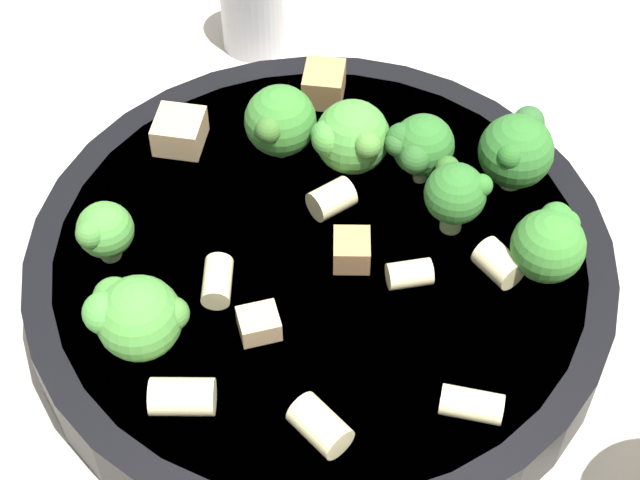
% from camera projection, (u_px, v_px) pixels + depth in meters
% --- Properties ---
extents(ground_plane, '(2.00, 2.00, 0.00)m').
position_uv_depth(ground_plane, '(320.00, 294.00, 0.57)').
color(ground_plane, '#BCB29E').
extents(pasta_bowl, '(0.30, 0.30, 0.04)m').
position_uv_depth(pasta_bowl, '(320.00, 270.00, 0.55)').
color(pasta_bowl, black).
rests_on(pasta_bowl, ground_plane).
extents(broccoli_floret_0, '(0.03, 0.04, 0.04)m').
position_uv_depth(broccoli_floret_0, '(419.00, 146.00, 0.55)').
color(broccoli_floret_0, '#9EC175').
rests_on(broccoli_floret_0, pasta_bowl).
extents(broccoli_floret_1, '(0.04, 0.04, 0.04)m').
position_uv_depth(broccoli_floret_1, '(520.00, 150.00, 0.55)').
color(broccoli_floret_1, '#9EC175').
rests_on(broccoli_floret_1, pasta_bowl).
extents(broccoli_floret_2, '(0.04, 0.04, 0.04)m').
position_uv_depth(broccoli_floret_2, '(279.00, 122.00, 0.56)').
color(broccoli_floret_2, '#84AD60').
rests_on(broccoli_floret_2, pasta_bowl).
extents(broccoli_floret_3, '(0.04, 0.04, 0.04)m').
position_uv_depth(broccoli_floret_3, '(550.00, 242.00, 0.52)').
color(broccoli_floret_3, '#93B766').
rests_on(broccoli_floret_3, pasta_bowl).
extents(broccoli_floret_4, '(0.04, 0.05, 0.05)m').
position_uv_depth(broccoli_floret_4, '(135.00, 316.00, 0.48)').
color(broccoli_floret_4, '#93B766').
rests_on(broccoli_floret_4, pasta_bowl).
extents(broccoli_floret_5, '(0.04, 0.04, 0.04)m').
position_uv_depth(broccoli_floret_5, '(350.00, 138.00, 0.56)').
color(broccoli_floret_5, '#9EC175').
rests_on(broccoli_floret_5, pasta_bowl).
extents(broccoli_floret_6, '(0.03, 0.03, 0.03)m').
position_uv_depth(broccoli_floret_6, '(105.00, 231.00, 0.52)').
color(broccoli_floret_6, '#84AD60').
rests_on(broccoli_floret_6, pasta_bowl).
extents(broccoli_floret_7, '(0.03, 0.03, 0.04)m').
position_uv_depth(broccoli_floret_7, '(456.00, 193.00, 0.53)').
color(broccoli_floret_7, '#9EC175').
rests_on(broccoli_floret_7, pasta_bowl).
extents(rigatoni_0, '(0.02, 0.02, 0.01)m').
position_uv_depth(rigatoni_0, '(410.00, 274.00, 0.52)').
color(rigatoni_0, beige).
rests_on(rigatoni_0, pasta_bowl).
extents(rigatoni_1, '(0.02, 0.02, 0.02)m').
position_uv_depth(rigatoni_1, '(499.00, 263.00, 0.52)').
color(rigatoni_1, beige).
rests_on(rigatoni_1, pasta_bowl).
extents(rigatoni_2, '(0.03, 0.02, 0.02)m').
position_uv_depth(rigatoni_2, '(320.00, 426.00, 0.47)').
color(rigatoni_2, beige).
rests_on(rigatoni_2, pasta_bowl).
extents(rigatoni_3, '(0.02, 0.02, 0.02)m').
position_uv_depth(rigatoni_3, '(332.00, 199.00, 0.55)').
color(rigatoni_3, beige).
rests_on(rigatoni_3, pasta_bowl).
extents(rigatoni_4, '(0.03, 0.03, 0.01)m').
position_uv_depth(rigatoni_4, '(472.00, 404.00, 0.48)').
color(rigatoni_4, beige).
rests_on(rigatoni_4, pasta_bowl).
extents(rigatoni_5, '(0.03, 0.02, 0.01)m').
position_uv_depth(rigatoni_5, '(218.00, 282.00, 0.52)').
color(rigatoni_5, beige).
rests_on(rigatoni_5, pasta_bowl).
extents(rigatoni_6, '(0.03, 0.03, 0.02)m').
position_uv_depth(rigatoni_6, '(182.00, 397.00, 0.48)').
color(rigatoni_6, beige).
rests_on(rigatoni_6, pasta_bowl).
extents(chicken_chunk_0, '(0.03, 0.03, 0.02)m').
position_uv_depth(chicken_chunk_0, '(352.00, 250.00, 0.53)').
color(chicken_chunk_0, '#A87A4C').
rests_on(chicken_chunk_0, pasta_bowl).
extents(chicken_chunk_1, '(0.02, 0.02, 0.01)m').
position_uv_depth(chicken_chunk_1, '(259.00, 324.00, 0.50)').
color(chicken_chunk_1, tan).
rests_on(chicken_chunk_1, pasta_bowl).
extents(chicken_chunk_2, '(0.03, 0.03, 0.02)m').
position_uv_depth(chicken_chunk_2, '(324.00, 84.00, 0.60)').
color(chicken_chunk_2, '#A87A4C').
rests_on(chicken_chunk_2, pasta_bowl).
extents(chicken_chunk_3, '(0.04, 0.04, 0.02)m').
position_uv_depth(chicken_chunk_3, '(180.00, 131.00, 0.58)').
color(chicken_chunk_3, tan).
rests_on(chicken_chunk_3, pasta_bowl).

